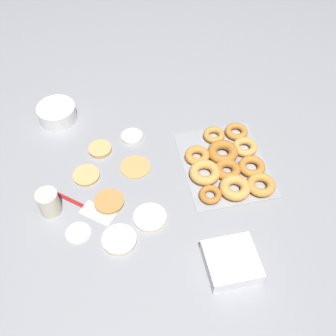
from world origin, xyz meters
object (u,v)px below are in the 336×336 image
pancake_5 (135,167)px  batter_bowl (57,113)px  pancake_1 (100,149)px  container_stack (231,262)px  pancake_6 (150,217)px  pancake_0 (109,201)px  spatula (91,210)px  pancake_7 (78,233)px  donut_tray (227,164)px  pancake_3 (86,175)px  pancake_2 (132,136)px  paper_cup (49,202)px  pancake_4 (119,240)px

pancake_5 → batter_bowl: (0.32, 0.27, 0.03)m
pancake_1 → container_stack: size_ratio=0.55×
batter_bowl → container_stack: 0.92m
pancake_1 → pancake_6: pancake_1 is taller
pancake_0 → spatula: pancake_0 is taller
pancake_7 → batter_bowl: (0.56, 0.04, 0.03)m
donut_tray → batter_bowl: size_ratio=2.48×
donut_tray → spatula: donut_tray is taller
pancake_3 → pancake_1: bearing=-28.5°
container_stack → spatula: (0.30, 0.41, -0.02)m
container_stack → spatula: size_ratio=0.71×
donut_tray → pancake_1: bearing=67.8°
pancake_7 → pancake_3: bearing=-11.5°
batter_bowl → pancake_0: bearing=-161.6°
pancake_0 → batter_bowl: (0.46, 0.15, 0.03)m
batter_bowl → spatula: 0.49m
pancake_1 → pancake_6: (-0.34, -0.13, -0.00)m
pancake_5 → pancake_7: size_ratio=1.36×
pancake_1 → pancake_5: 0.16m
pancake_6 → pancake_5: bearing=3.0°
pancake_0 → pancake_2: size_ratio=1.26×
spatula → batter_bowl: bearing=140.5°
pancake_7 → pancake_6: bearing=-88.3°
pancake_3 → batter_bowl: batter_bowl is taller
pancake_6 → pancake_7: pancake_6 is taller
pancake_6 → donut_tray: 0.36m
pancake_5 → donut_tray: (-0.07, -0.33, 0.01)m
pancake_0 → pancake_3: (0.13, 0.07, -0.00)m
batter_bowl → container_stack: (-0.78, -0.49, -0.01)m
paper_cup → spatula: (-0.03, -0.13, -0.04)m
donut_tray → pancake_2: bearing=54.8°
pancake_6 → container_stack: size_ratio=0.71×
pancake_5 → pancake_6: pancake_6 is taller
pancake_7 → container_stack: bearing=-115.3°
pancake_0 → pancake_5: bearing=-39.7°
pancake_0 → paper_cup: 0.20m
pancake_1 → paper_cup: (-0.24, 0.19, 0.04)m
pancake_7 → pancake_2: bearing=-31.6°
pancake_2 → container_stack: bearing=-160.5°
pancake_4 → spatula: (0.14, 0.08, -0.00)m
batter_bowl → donut_tray: bearing=-123.3°
pancake_0 → pancake_2: same height
container_stack → pancake_1: bearing=31.4°
paper_cup → pancake_0: bearing=-92.9°
pancake_5 → batter_bowl: batter_bowl is taller
pancake_5 → donut_tray: size_ratio=0.30×
pancake_4 → paper_cup: paper_cup is taller
pancake_5 → paper_cup: bearing=112.3°
pancake_0 → pancake_6: 0.16m
pancake_0 → donut_tray: size_ratio=0.28×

